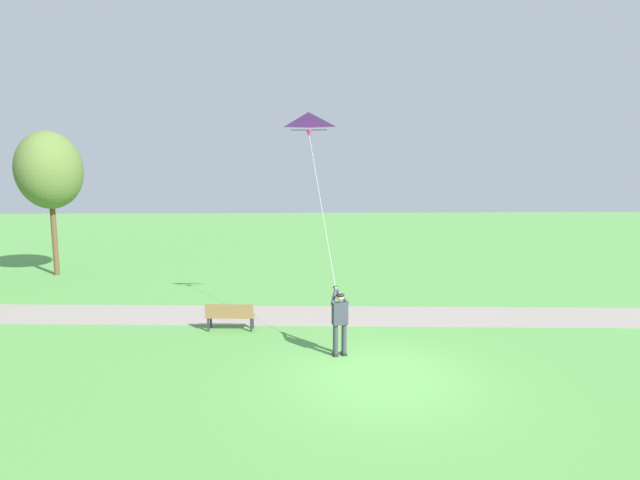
{
  "coord_description": "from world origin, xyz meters",
  "views": [
    {
      "loc": [
        -10.46,
        1.98,
        4.61
      ],
      "look_at": [
        0.68,
        1.44,
        3.22
      ],
      "focal_mm": 25.82,
      "sensor_mm": 36.0,
      "label": 1
    }
  ],
  "objects_px": {
    "park_bench_near_walkway": "(230,315)",
    "person_kite_flyer": "(340,317)",
    "tree_lakeside_near": "(50,171)",
    "flying_kite": "(309,126)"
  },
  "relations": [
    {
      "from": "person_kite_flyer",
      "to": "flying_kite",
      "type": "distance_m",
      "value": 6.18
    },
    {
      "from": "person_kite_flyer",
      "to": "park_bench_near_walkway",
      "type": "xyz_separation_m",
      "value": [
        2.23,
        3.23,
        -0.54
      ]
    },
    {
      "from": "person_kite_flyer",
      "to": "tree_lakeside_near",
      "type": "bearing_deg",
      "value": 48.98
    },
    {
      "from": "tree_lakeside_near",
      "to": "flying_kite",
      "type": "bearing_deg",
      "value": -124.2
    },
    {
      "from": "person_kite_flyer",
      "to": "flying_kite",
      "type": "bearing_deg",
      "value": 13.72
    },
    {
      "from": "park_bench_near_walkway",
      "to": "tree_lakeside_near",
      "type": "relative_size",
      "value": 0.21
    },
    {
      "from": "park_bench_near_walkway",
      "to": "person_kite_flyer",
      "type": "bearing_deg",
      "value": -124.6
    },
    {
      "from": "park_bench_near_walkway",
      "to": "tree_lakeside_near",
      "type": "distance_m",
      "value": 14.41
    },
    {
      "from": "person_kite_flyer",
      "to": "park_bench_near_walkway",
      "type": "relative_size",
      "value": 1.2
    },
    {
      "from": "flying_kite",
      "to": "tree_lakeside_near",
      "type": "height_order",
      "value": "tree_lakeside_near"
    }
  ]
}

